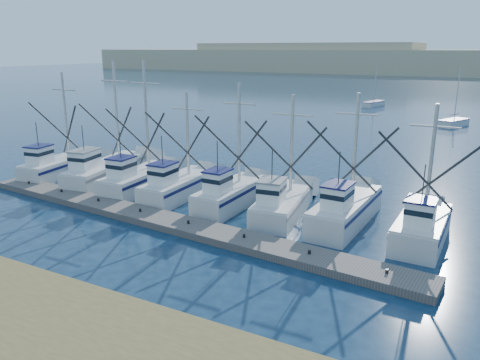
% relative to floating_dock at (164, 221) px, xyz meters
% --- Properties ---
extents(ground, '(500.00, 500.00, 0.00)m').
position_rel_floating_dock_xyz_m(ground, '(7.67, -5.19, -0.22)').
color(ground, '#0B1F34').
rests_on(ground, ground).
extents(floating_dock, '(32.96, 4.95, 0.44)m').
position_rel_floating_dock_xyz_m(floating_dock, '(0.00, 0.00, 0.00)').
color(floating_dock, '#5D5753').
rests_on(floating_dock, ground).
extents(dune_ridge, '(360.00, 60.00, 10.00)m').
position_rel_floating_dock_xyz_m(dune_ridge, '(7.67, 204.81, 4.78)').
color(dune_ridge, tan).
rests_on(dune_ridge, ground).
extents(trawler_fleet, '(32.60, 9.50, 9.82)m').
position_rel_floating_dock_xyz_m(trawler_fleet, '(-0.63, 4.97, 0.74)').
color(trawler_fleet, silver).
rests_on(trawler_fleet, ground).
extents(sailboat_near, '(3.91, 5.47, 8.10)m').
position_rel_floating_dock_xyz_m(sailboat_near, '(13.09, 50.42, 0.28)').
color(sailboat_near, silver).
rests_on(sailboat_near, ground).
extents(sailboat_far, '(3.20, 6.34, 8.10)m').
position_rel_floating_dock_xyz_m(sailboat_far, '(-2.20, 68.69, 0.27)').
color(sailboat_far, silver).
rests_on(sailboat_far, ground).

